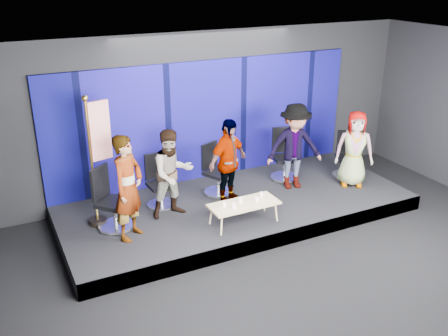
{
  "coord_description": "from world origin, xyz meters",
  "views": [
    {
      "loc": [
        -4.3,
        -5.54,
        4.73
      ],
      "look_at": [
        -0.35,
        2.4,
        1.11
      ],
      "focal_mm": 40.0,
      "sensor_mm": 36.0,
      "label": 1
    }
  ],
  "objects_px": {
    "panelist_c": "(228,162)",
    "mug_b": "(234,206)",
    "chair_e": "(345,162)",
    "mug_a": "(224,205)",
    "panelist_a": "(128,188)",
    "mug_e": "(261,195)",
    "chair_c": "(216,177)",
    "coffee_table": "(244,205)",
    "chair_d": "(284,162)",
    "panelist_e": "(354,149)",
    "chair_a": "(112,209)",
    "chair_b": "(160,189)",
    "flag_stand": "(98,157)",
    "mug_d": "(257,199)",
    "panelist_b": "(172,174)",
    "panelist_d": "(294,147)",
    "mug_c": "(240,200)"
  },
  "relations": [
    {
      "from": "chair_c",
      "to": "chair_d",
      "type": "distance_m",
      "value": 1.7
    },
    {
      "from": "panelist_e",
      "to": "mug_b",
      "type": "relative_size",
      "value": 16.4
    },
    {
      "from": "coffee_table",
      "to": "flag_stand",
      "type": "height_order",
      "value": "flag_stand"
    },
    {
      "from": "panelist_e",
      "to": "mug_e",
      "type": "distance_m",
      "value": 2.56
    },
    {
      "from": "mug_b",
      "to": "mug_e",
      "type": "relative_size",
      "value": 1.16
    },
    {
      "from": "chair_c",
      "to": "coffee_table",
      "type": "distance_m",
      "value": 1.41
    },
    {
      "from": "chair_c",
      "to": "chair_d",
      "type": "relative_size",
      "value": 0.94
    },
    {
      "from": "chair_d",
      "to": "mug_d",
      "type": "xyz_separation_m",
      "value": [
        -1.56,
        -1.48,
        0.07
      ]
    },
    {
      "from": "panelist_c",
      "to": "mug_b",
      "type": "relative_size",
      "value": 17.38
    },
    {
      "from": "chair_e",
      "to": "mug_c",
      "type": "bearing_deg",
      "value": -131.85
    },
    {
      "from": "panelist_d",
      "to": "mug_b",
      "type": "xyz_separation_m",
      "value": [
        -1.97,
        -1.05,
        -0.47
      ]
    },
    {
      "from": "panelist_c",
      "to": "mug_a",
      "type": "distance_m",
      "value": 1.1
    },
    {
      "from": "chair_b",
      "to": "mug_a",
      "type": "xyz_separation_m",
      "value": [
        0.74,
        -1.35,
        0.1
      ]
    },
    {
      "from": "panelist_e",
      "to": "flag_stand",
      "type": "distance_m",
      "value": 5.3
    },
    {
      "from": "mug_e",
      "to": "chair_e",
      "type": "bearing_deg",
      "value": 17.66
    },
    {
      "from": "panelist_b",
      "to": "flag_stand",
      "type": "height_order",
      "value": "flag_stand"
    },
    {
      "from": "chair_b",
      "to": "flag_stand",
      "type": "relative_size",
      "value": 0.43
    },
    {
      "from": "panelist_c",
      "to": "mug_d",
      "type": "xyz_separation_m",
      "value": [
        0.12,
        -0.92,
        -0.43
      ]
    },
    {
      "from": "coffee_table",
      "to": "mug_e",
      "type": "xyz_separation_m",
      "value": [
        0.43,
        0.1,
        0.08
      ]
    },
    {
      "from": "chair_a",
      "to": "chair_b",
      "type": "distance_m",
      "value": 1.18
    },
    {
      "from": "chair_a",
      "to": "chair_b",
      "type": "relative_size",
      "value": 1.1
    },
    {
      "from": "panelist_a",
      "to": "panelist_d",
      "type": "height_order",
      "value": "panelist_a"
    },
    {
      "from": "panelist_b",
      "to": "flag_stand",
      "type": "bearing_deg",
      "value": 163.83
    },
    {
      "from": "coffee_table",
      "to": "mug_c",
      "type": "height_order",
      "value": "mug_c"
    },
    {
      "from": "panelist_c",
      "to": "chair_d",
      "type": "relative_size",
      "value": 1.53
    },
    {
      "from": "mug_a",
      "to": "mug_b",
      "type": "relative_size",
      "value": 0.92
    },
    {
      "from": "mug_d",
      "to": "chair_e",
      "type": "bearing_deg",
      "value": 18.91
    },
    {
      "from": "panelist_e",
      "to": "coffee_table",
      "type": "xyz_separation_m",
      "value": [
        -2.93,
        -0.5,
        -0.45
      ]
    },
    {
      "from": "chair_e",
      "to": "mug_b",
      "type": "height_order",
      "value": "chair_e"
    },
    {
      "from": "chair_d",
      "to": "panelist_e",
      "type": "bearing_deg",
      "value": -26.68
    },
    {
      "from": "chair_b",
      "to": "mug_c",
      "type": "relative_size",
      "value": 11.11
    },
    {
      "from": "mug_c",
      "to": "panelist_b",
      "type": "bearing_deg",
      "value": 140.41
    },
    {
      "from": "panelist_a",
      "to": "mug_c",
      "type": "distance_m",
      "value": 2.06
    },
    {
      "from": "mug_a",
      "to": "panelist_b",
      "type": "bearing_deg",
      "value": 127.35
    },
    {
      "from": "panelist_a",
      "to": "mug_e",
      "type": "relative_size",
      "value": 21.85
    },
    {
      "from": "mug_a",
      "to": "mug_e",
      "type": "xyz_separation_m",
      "value": [
        0.81,
        0.07,
        -0.0
      ]
    },
    {
      "from": "chair_b",
      "to": "panelist_c",
      "type": "bearing_deg",
      "value": -24.0
    },
    {
      "from": "coffee_table",
      "to": "mug_d",
      "type": "height_order",
      "value": "mug_d"
    },
    {
      "from": "chair_c",
      "to": "panelist_e",
      "type": "relative_size",
      "value": 0.65
    },
    {
      "from": "mug_a",
      "to": "mug_d",
      "type": "distance_m",
      "value": 0.64
    },
    {
      "from": "chair_a",
      "to": "coffee_table",
      "type": "bearing_deg",
      "value": -63.28
    },
    {
      "from": "chair_b",
      "to": "panelist_d",
      "type": "height_order",
      "value": "panelist_d"
    },
    {
      "from": "mug_a",
      "to": "mug_c",
      "type": "height_order",
      "value": "mug_c"
    },
    {
      "from": "panelist_d",
      "to": "chair_a",
      "type": "bearing_deg",
      "value": -165.22
    },
    {
      "from": "mug_b",
      "to": "mug_e",
      "type": "height_order",
      "value": "mug_b"
    },
    {
      "from": "coffee_table",
      "to": "mug_e",
      "type": "height_order",
      "value": "mug_e"
    },
    {
      "from": "panelist_e",
      "to": "mug_b",
      "type": "xyz_separation_m",
      "value": [
        -3.18,
        -0.59,
        -0.37
      ]
    },
    {
      "from": "chair_a",
      "to": "coffee_table",
      "type": "xyz_separation_m",
      "value": [
        2.21,
        -0.9,
        -0.01
      ]
    },
    {
      "from": "chair_a",
      "to": "flag_stand",
      "type": "relative_size",
      "value": 0.48
    },
    {
      "from": "panelist_c",
      "to": "chair_e",
      "type": "relative_size",
      "value": 1.72
    }
  ]
}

